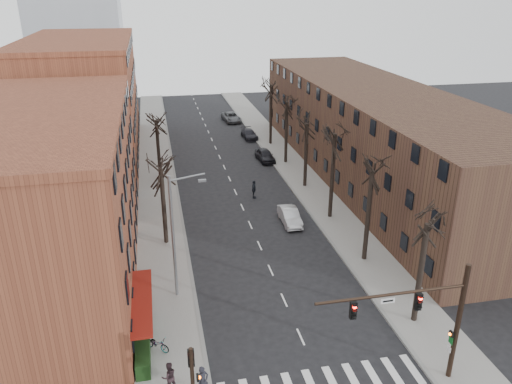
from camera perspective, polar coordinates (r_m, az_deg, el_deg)
ground at (r=29.36m, az=7.51°, el=-20.87°), size 160.00×160.00×0.00m
sidewalk_left at (r=58.48m, az=-11.28°, el=2.01°), size 4.00×90.00×0.15m
sidewalk_right at (r=60.59m, az=4.00°, el=3.13°), size 4.00×90.00×0.15m
building_left_near at (r=38.55m, az=-23.15°, el=-0.84°), size 12.00×26.00×12.00m
building_left_far at (r=65.78m, az=-19.01°, el=9.79°), size 12.00×28.00×14.00m
building_right at (r=57.37m, az=13.27°, el=6.62°), size 12.00×50.00×10.00m
awning_left at (r=32.83m, az=-12.52°, el=-15.83°), size 1.20×7.00×0.15m
hedge at (r=31.65m, az=-12.80°, el=-16.02°), size 0.80×6.00×1.00m
tree_right_a at (r=34.85m, az=17.55°, el=-13.90°), size 5.20×5.20×10.00m
tree_right_b at (r=40.77m, az=12.23°, el=-7.59°), size 5.20×5.20×10.80m
tree_right_c at (r=47.30m, az=8.42°, el=-2.90°), size 5.20×5.20×11.60m
tree_right_d at (r=54.23m, az=5.58°, el=0.62°), size 5.20×5.20×10.00m
tree_right_e at (r=61.42m, az=3.39°, el=3.34°), size 5.20×5.20×10.80m
tree_right_f at (r=68.79m, az=1.66°, el=5.48°), size 5.20×5.20×11.60m
tree_left_a at (r=42.93m, az=-10.18°, el=-5.80°), size 5.20×5.20×9.50m
tree_left_b at (r=57.56m, az=-10.86°, el=1.63°), size 5.20×5.20×9.50m
signal_mast_arm at (r=27.95m, az=19.59°, el=-13.11°), size 8.14×0.30×7.20m
signal_pole_left at (r=25.81m, az=-7.26°, el=-20.29°), size 0.47×0.44×4.40m
streetlight at (r=33.53m, az=-9.21°, el=-4.52°), size 2.45×0.22×9.03m
silver_sedan at (r=45.54m, az=3.89°, el=-2.78°), size 1.51×4.20×1.38m
parked_car_near at (r=61.82m, az=1.04°, el=4.22°), size 2.08×4.44×1.47m
parked_car_mid at (r=71.32m, az=-0.78°, el=6.63°), size 2.03×4.46×1.26m
parked_car_far at (r=80.72m, az=-2.85°, el=8.54°), size 2.88×5.36×1.43m
pedestrian_a at (r=27.90m, az=-6.07°, el=-20.70°), size 0.77×0.68×1.76m
pedestrian_b at (r=28.43m, az=-9.91°, el=-20.05°), size 0.95×0.82×1.69m
pedestrian_crossing at (r=50.68m, az=-0.24°, el=0.30°), size 0.72×1.19×1.91m
bicycle at (r=31.22m, az=-11.26°, el=-16.61°), size 1.71×1.53×0.90m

